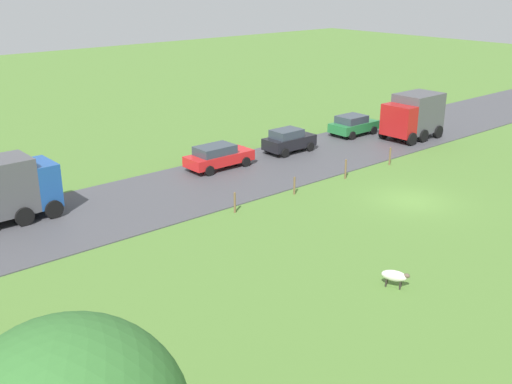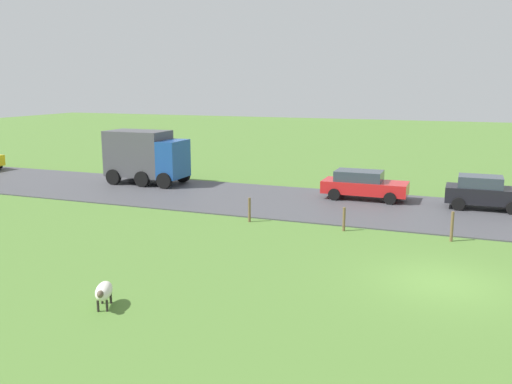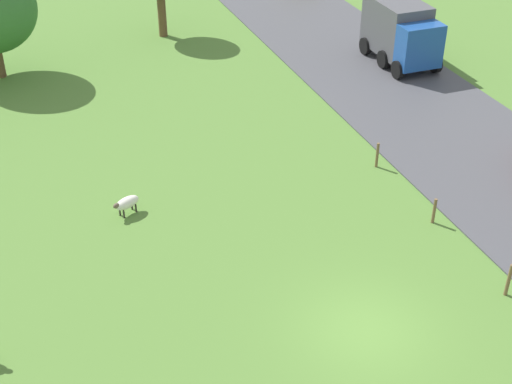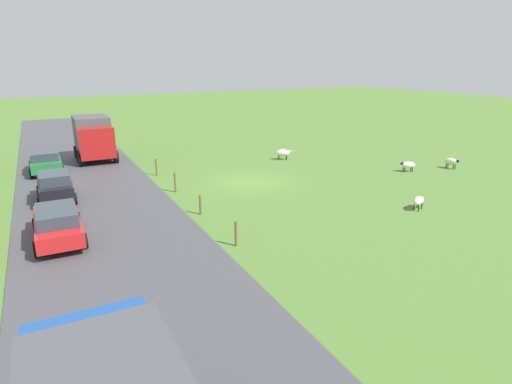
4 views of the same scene
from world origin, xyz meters
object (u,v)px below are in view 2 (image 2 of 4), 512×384
Objects in this scene: truck_0 at (146,155)px; car_3 at (484,192)px; car_2 at (363,184)px; sheep_1 at (104,291)px.

car_3 is (-0.06, -19.72, -0.91)m from truck_0.
car_2 is at bearing -89.37° from truck_0.
sheep_1 is 0.24× the size of truck_0.
truck_0 is 13.66m from car_2.
sheep_1 is 19.63m from truck_0.
truck_0 reaches higher than sheep_1.
car_3 is (-0.21, -6.09, 0.05)m from car_2.
truck_0 is at bearing 90.63° from car_2.
truck_0 reaches higher than car_2.
sheep_1 is at bearing 148.96° from car_3.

